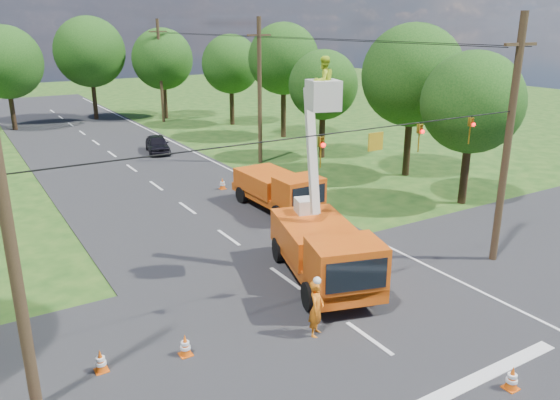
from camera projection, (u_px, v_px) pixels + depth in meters
ground at (156, 186)px, 33.52m from camera, size 140.00×140.00×0.00m
road_main at (156, 186)px, 33.52m from camera, size 12.00×100.00×0.06m
road_cross at (331, 312)px, 18.92m from camera, size 56.00×10.00×0.07m
stop_bar at (447, 395)px, 14.70m from camera, size 9.00×0.45×0.02m
edge_line at (237, 174)px, 36.30m from camera, size 0.12×90.00×0.02m
bucket_truck at (324, 239)px, 20.62m from camera, size 4.29×7.14×8.47m
second_truck at (279, 189)px, 28.90m from camera, size 2.50×6.08×2.26m
ground_worker at (316, 309)px, 17.25m from camera, size 0.83×0.79×1.90m
distant_car at (157, 144)px, 42.02m from camera, size 2.41×4.24×1.36m
traffic_cone_1 at (512, 378)px, 14.82m from camera, size 0.38×0.38×0.71m
traffic_cone_2 at (304, 247)px, 23.54m from camera, size 0.38×0.38×0.71m
traffic_cone_3 at (282, 215)px, 27.41m from camera, size 0.38×0.38×0.71m
traffic_cone_4 at (185, 345)px, 16.33m from camera, size 0.38×0.38×0.71m
traffic_cone_5 at (101, 361)px, 15.57m from camera, size 0.38×0.38×0.71m
traffic_cone_7 at (222, 184)px, 32.81m from camera, size 0.38×0.38×0.71m
pole_right_near at (508, 141)px, 21.56m from camera, size 1.80×0.30×10.00m
pole_right_mid at (260, 91)px, 37.79m from camera, size 1.80×0.30×10.00m
pole_right_far at (160, 70)px, 54.01m from camera, size 1.80×0.30×10.00m
pole_left at (11, 249)px, 12.81m from camera, size 0.30×0.30×9.00m
signal_span at (390, 139)px, 18.20m from camera, size 18.00×0.29×1.07m
tree_right_a at (472, 103)px, 28.77m from camera, size 5.40×5.40×8.28m
tree_right_b at (413, 76)px, 34.12m from camera, size 6.40×6.40×9.65m
tree_right_c at (323, 85)px, 39.25m from camera, size 5.00×5.00×7.83m
tree_right_d at (284, 59)px, 46.11m from camera, size 6.00×6.00×9.70m
tree_right_e at (231, 64)px, 52.37m from camera, size 5.60×5.60×8.63m
tree_far_a at (5, 62)px, 49.40m from camera, size 6.60×6.60×9.50m
tree_far_b at (90, 52)px, 54.81m from camera, size 7.00×7.00×10.32m
tree_far_c at (162, 59)px, 55.83m from camera, size 6.20×6.20×9.18m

